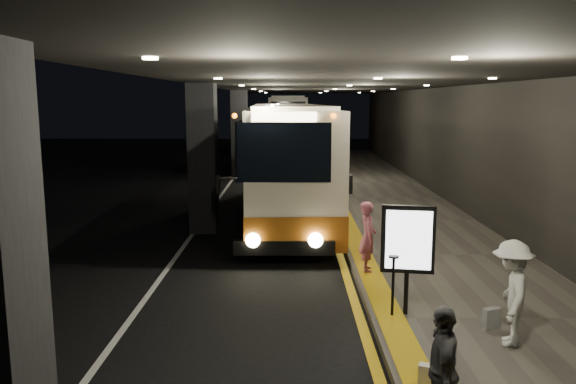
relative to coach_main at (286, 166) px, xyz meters
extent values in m
plane|color=black|center=(-0.94, -5.87, -1.76)|extent=(90.00, 90.00, 0.00)
cube|color=silver|center=(-2.74, -0.87, -1.75)|extent=(0.12, 50.00, 0.01)
cube|color=gold|center=(1.41, -0.87, -1.75)|extent=(0.18, 50.00, 0.01)
cube|color=#514C44|center=(3.81, -0.87, -1.68)|extent=(4.50, 50.00, 0.15)
cube|color=gold|center=(1.91, -0.87, -1.60)|extent=(0.50, 50.00, 0.01)
cube|color=black|center=(6.06, -0.87, 1.24)|extent=(0.10, 50.00, 6.00)
cube|color=black|center=(-2.44, -1.87, 0.44)|extent=(0.80, 0.80, 4.40)
cube|color=black|center=(-2.44, 10.13, 0.44)|extent=(0.80, 0.80, 4.40)
cube|color=black|center=(1.56, -0.87, 2.84)|extent=(9.00, 50.00, 0.40)
cube|color=beige|center=(0.00, 0.02, 0.27)|extent=(2.96, 11.66, 3.28)
cube|color=#9B5216|center=(0.00, 0.02, -0.94)|extent=(2.98, 11.69, 0.87)
cube|color=black|center=(0.00, -5.79, 0.99)|extent=(2.12, 0.16, 1.35)
cube|color=black|center=(0.00, -5.71, -1.23)|extent=(2.37, 0.36, 0.34)
cylinder|color=black|center=(-1.08, -3.64, -1.28)|extent=(0.27, 0.96, 0.96)
cylinder|color=black|center=(1.08, -3.64, -1.28)|extent=(0.27, 0.96, 0.96)
cylinder|color=black|center=(-1.08, 3.88, -1.28)|extent=(0.27, 0.96, 0.96)
cylinder|color=black|center=(1.08, 3.88, -1.28)|extent=(0.27, 0.96, 0.96)
sphere|color=#FFEAA5|center=(-0.72, -5.80, -1.03)|extent=(0.35, 0.35, 0.35)
sphere|color=#FFEAA5|center=(0.72, -5.80, -1.03)|extent=(0.35, 0.35, 0.35)
cube|color=#FFF2BF|center=(0.00, -5.80, 1.79)|extent=(1.45, 0.12, 0.21)
cube|color=beige|center=(-0.17, 14.01, 0.15)|extent=(3.00, 11.04, 3.09)
cube|color=#9B5216|center=(-0.17, 14.01, -0.98)|extent=(3.03, 11.06, 0.82)
cube|color=black|center=(-0.17, 8.52, 0.83)|extent=(2.00, 0.19, 1.27)
cube|color=black|center=(-0.17, 8.60, -1.26)|extent=(2.24, 0.40, 0.32)
cylinder|color=black|center=(-1.19, 10.55, -1.30)|extent=(0.25, 0.91, 0.91)
cylinder|color=black|center=(0.84, 10.55, -1.30)|extent=(0.25, 0.91, 0.91)
cylinder|color=black|center=(-1.19, 17.64, -1.30)|extent=(0.25, 0.91, 0.91)
cylinder|color=black|center=(0.84, 17.64, -1.30)|extent=(0.25, 0.91, 0.91)
cube|color=beige|center=(-0.02, 26.72, 0.50)|extent=(2.71, 12.91, 3.66)
cube|color=#9B5216|center=(-0.02, 26.72, -0.84)|extent=(2.73, 12.93, 0.97)
cube|color=black|center=(-0.02, 20.23, 1.31)|extent=(2.37, 0.06, 1.51)
cube|color=black|center=(-0.02, 20.31, -1.17)|extent=(2.64, 0.26, 0.38)
cylinder|color=black|center=(-1.24, 22.63, -1.22)|extent=(0.30, 1.08, 1.08)
cylinder|color=black|center=(1.21, 22.63, -1.22)|extent=(0.30, 1.08, 1.08)
cylinder|color=black|center=(-1.24, 31.02, -1.22)|extent=(0.30, 1.08, 1.08)
cylinder|color=black|center=(1.21, 31.02, -1.22)|extent=(0.30, 1.08, 1.08)
imported|color=#A44C5E|center=(1.86, -6.30, -0.82)|extent=(0.38, 0.58, 1.57)
imported|color=silver|center=(3.55, -10.08, -0.78)|extent=(0.79, 1.17, 1.66)
imported|color=#57575D|center=(1.86, -12.47, -0.84)|extent=(0.62, 0.96, 1.53)
cube|color=black|center=(3.49, -9.50, -1.43)|extent=(0.32, 0.22, 0.36)
cube|color=silver|center=(1.97, -11.38, -1.46)|extent=(0.26, 0.21, 0.29)
cylinder|color=black|center=(2.19, -8.85, -1.23)|extent=(0.08, 0.08, 0.76)
cube|color=black|center=(2.19, -8.85, -0.24)|extent=(0.93, 0.24, 1.20)
cube|color=white|center=(2.19, -8.91, -0.24)|extent=(0.78, 0.14, 1.04)
cylinder|color=black|center=(1.94, -8.93, -1.07)|extent=(0.05, 0.05, 1.07)
camera|label=1|loc=(0.15, -18.37, 2.16)|focal=35.00mm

